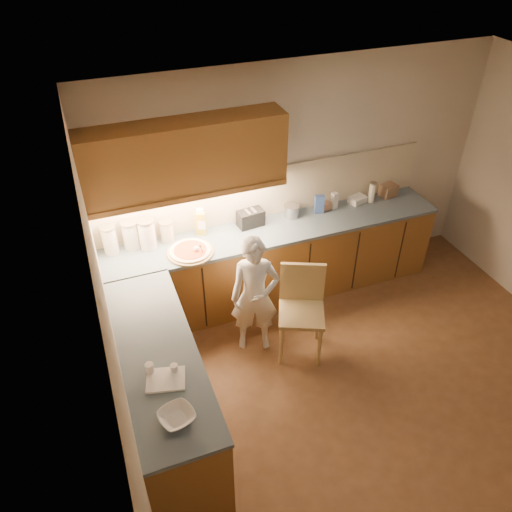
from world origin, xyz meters
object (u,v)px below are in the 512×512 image
Objects in this scene: pizza_on_board at (191,251)px; child at (255,296)px; wooden_chair at (302,304)px; oil_jug at (201,223)px; toaster at (251,218)px.

child is at bearing -49.70° from pizza_on_board.
wooden_chair is at bearing -39.88° from pizza_on_board.
oil_jug is at bearing 147.63° from wooden_chair.
toaster is (-0.16, 1.02, 0.44)m from wooden_chair.
oil_jug is (-0.28, 0.87, 0.40)m from child.
child is 1.34× the size of wooden_chair.
child is 4.45× the size of toaster.
toaster is at bearing 19.67° from pizza_on_board.
pizza_on_board is 0.36× the size of child.
oil_jug is (0.20, 0.30, 0.12)m from pizza_on_board.
pizza_on_board is at bearing 163.92° from wooden_chair.
pizza_on_board is 0.38m from oil_jug.
oil_jug reaches higher than wooden_chair.
oil_jug is at bearing 56.63° from pizza_on_board.
child is 0.47m from wooden_chair.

